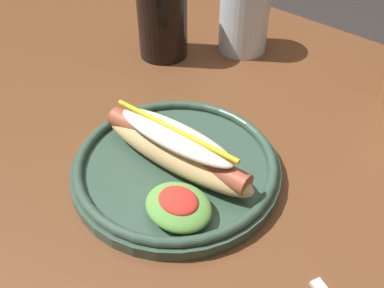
% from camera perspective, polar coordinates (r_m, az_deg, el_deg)
% --- Properties ---
extents(dining_table, '(1.29, 0.89, 0.74)m').
position_cam_1_polar(dining_table, '(0.69, -3.78, -4.71)').
color(dining_table, brown).
rests_on(dining_table, ground_plane).
extents(hot_dog_plate, '(0.26, 0.26, 0.08)m').
position_cam_1_polar(hot_dog_plate, '(0.54, -2.09, -2.55)').
color(hot_dog_plate, '#334C3D').
rests_on(hot_dog_plate, dining_table).
extents(soda_cup, '(0.08, 0.08, 0.14)m').
position_cam_1_polar(soda_cup, '(0.76, -3.86, 16.14)').
color(soda_cup, black).
rests_on(soda_cup, dining_table).
extents(water_cup, '(0.08, 0.08, 0.11)m').
position_cam_1_polar(water_cup, '(0.79, 6.72, 15.73)').
color(water_cup, silver).
rests_on(water_cup, dining_table).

